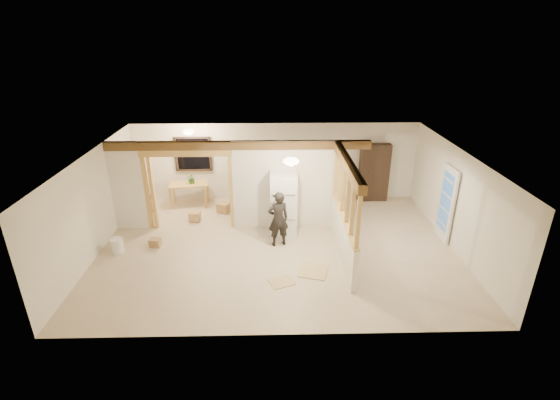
{
  "coord_description": "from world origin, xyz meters",
  "views": [
    {
      "loc": [
        -0.15,
        -9.15,
        5.28
      ],
      "look_at": [
        0.08,
        0.4,
        1.15
      ],
      "focal_mm": 26.0,
      "sensor_mm": 36.0,
      "label": 1
    }
  ],
  "objects_px": {
    "refrigerator": "(283,204)",
    "shop_vac": "(146,204)",
    "woman": "(278,219)",
    "work_table": "(190,194)",
    "bookshelf": "(374,173)"
  },
  "relations": [
    {
      "from": "bookshelf",
      "to": "woman",
      "type": "bearing_deg",
      "value": -137.05
    },
    {
      "from": "refrigerator",
      "to": "shop_vac",
      "type": "relative_size",
      "value": 3.19
    },
    {
      "from": "woman",
      "to": "work_table",
      "type": "bearing_deg",
      "value": -59.23
    },
    {
      "from": "bookshelf",
      "to": "refrigerator",
      "type": "bearing_deg",
      "value": -143.15
    },
    {
      "from": "work_table",
      "to": "bookshelf",
      "type": "bearing_deg",
      "value": -4.63
    },
    {
      "from": "work_table",
      "to": "bookshelf",
      "type": "height_order",
      "value": "bookshelf"
    },
    {
      "from": "work_table",
      "to": "bookshelf",
      "type": "relative_size",
      "value": 0.63
    },
    {
      "from": "shop_vac",
      "to": "bookshelf",
      "type": "bearing_deg",
      "value": 6.38
    },
    {
      "from": "bookshelf",
      "to": "work_table",
      "type": "bearing_deg",
      "value": -176.9
    },
    {
      "from": "work_table",
      "to": "shop_vac",
      "type": "height_order",
      "value": "work_table"
    },
    {
      "from": "refrigerator",
      "to": "woman",
      "type": "bearing_deg",
      "value": -102.41
    },
    {
      "from": "refrigerator",
      "to": "woman",
      "type": "relative_size",
      "value": 1.16
    },
    {
      "from": "refrigerator",
      "to": "shop_vac",
      "type": "distance_m",
      "value": 4.44
    },
    {
      "from": "woman",
      "to": "work_table",
      "type": "relative_size",
      "value": 1.26
    },
    {
      "from": "woman",
      "to": "shop_vac",
      "type": "relative_size",
      "value": 2.75
    }
  ]
}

